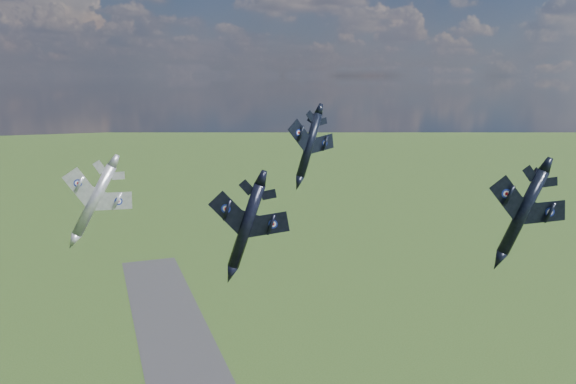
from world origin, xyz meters
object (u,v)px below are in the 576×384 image
object	(u,v)px
jet_lead_navy	(246,226)
jet_left_silver	(94,200)
jet_right_navy	(523,212)
jet_high_navy	(309,145)

from	to	relation	value
jet_lead_navy	jet_left_silver	distance (m)	19.54
jet_right_navy	jet_left_silver	world-z (taller)	jet_right_navy
jet_right_navy	jet_left_silver	size ratio (longest dim) A/B	1.04
jet_lead_navy	jet_left_silver	xyz separation A→B (m)	(-18.64, 4.38, 3.91)
jet_lead_navy	jet_high_navy	world-z (taller)	jet_high_navy
jet_lead_navy	jet_left_silver	world-z (taller)	jet_left_silver
jet_lead_navy	jet_right_navy	distance (m)	33.71
jet_lead_navy	jet_high_navy	xyz separation A→B (m)	(15.68, 17.29, 8.01)
jet_right_navy	jet_high_navy	distance (m)	39.11
jet_left_silver	jet_high_navy	bearing A→B (deg)	21.42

